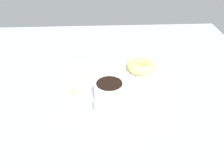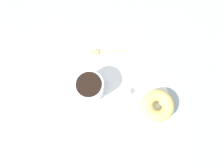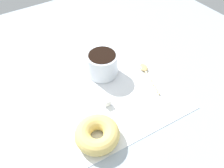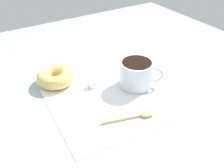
# 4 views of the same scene
# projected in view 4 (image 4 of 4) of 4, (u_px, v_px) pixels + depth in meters

# --- Properties ---
(ground_plane) EXTENTS (1.20, 1.20, 0.02)m
(ground_plane) POSITION_uv_depth(u_px,v_px,m) (119.00, 97.00, 0.68)
(ground_plane) COLOR #99A8B7
(napkin) EXTENTS (0.37, 0.37, 0.00)m
(napkin) POSITION_uv_depth(u_px,v_px,m) (112.00, 90.00, 0.68)
(napkin) COLOR white
(napkin) RESTS_ON ground_plane
(coffee_cup) EXTENTS (0.11, 0.10, 0.07)m
(coffee_cup) POSITION_uv_depth(u_px,v_px,m) (137.00, 73.00, 0.68)
(coffee_cup) COLOR silver
(coffee_cup) RESTS_ON napkin
(donut) EXTENTS (0.11, 0.11, 0.04)m
(donut) POSITION_uv_depth(u_px,v_px,m) (56.00, 77.00, 0.70)
(donut) COLOR #E5C66B
(donut) RESTS_ON napkin
(spoon) EXTENTS (0.13, 0.05, 0.01)m
(spoon) POSITION_uv_depth(u_px,v_px,m) (140.00, 115.00, 0.59)
(spoon) COLOR #D8B772
(spoon) RESTS_ON napkin
(sugar_cube) EXTENTS (0.02, 0.02, 0.02)m
(sugar_cube) POSITION_uv_depth(u_px,v_px,m) (92.00, 84.00, 0.69)
(sugar_cube) COLOR white
(sugar_cube) RESTS_ON napkin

